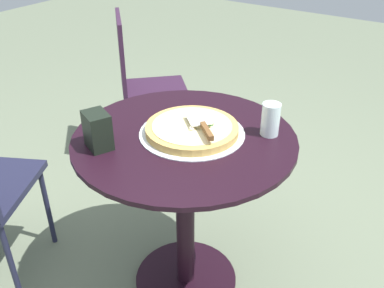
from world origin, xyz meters
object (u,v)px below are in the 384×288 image
patio_table (185,185)px  drinking_cup (270,119)px  pizza_on_tray (192,129)px  pizza_server (203,125)px  patio_chair_far (141,79)px  napkin_dispenser (98,130)px

patio_table → drinking_cup: bearing=36.2°
patio_table → pizza_on_tray: (0.01, 0.03, 0.24)m
pizza_server → drinking_cup: (0.18, 0.16, 0.01)m
patio_table → pizza_server: 0.28m
drinking_cup → patio_table: bearing=-143.8°
pizza_on_tray → patio_chair_far: bearing=139.8°
patio_table → patio_chair_far: 1.16m
pizza_on_tray → pizza_server: (0.05, -0.01, 0.04)m
pizza_on_tray → pizza_server: pizza_server is taller
drinking_cup → patio_chair_far: patio_chair_far is taller
pizza_server → patio_chair_far: bearing=141.1°
patio_chair_far → pizza_server: bearing=-38.9°
pizza_on_tray → pizza_server: size_ratio=2.05×
pizza_server → pizza_on_tray: bearing=169.2°
patio_chair_far → napkin_dispenser: bearing=-56.4°
pizza_on_tray → drinking_cup: (0.24, 0.15, 0.04)m
pizza_on_tray → drinking_cup: 0.28m
drinking_cup → napkin_dispenser: size_ratio=0.94×
patio_table → napkin_dispenser: bearing=-131.5°
patio_table → pizza_server: (0.07, 0.02, 0.27)m
napkin_dispenser → pizza_on_tray: bearing=74.5°
patio_table → patio_chair_far: patio_chair_far is taller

